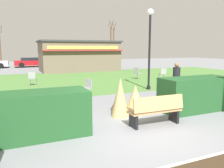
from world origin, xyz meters
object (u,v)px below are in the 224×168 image
object	(u,v)px
lamppost_mid	(150,40)
parked_car_center_slot	(32,62)
cafe_chair_center	(32,77)
tree_right_bg	(111,44)
tree_center_bg	(114,44)
cafe_chair_west	(87,87)
parked_car_east_slot	(78,61)
person_strolling	(176,80)
food_kiosk	(79,56)
cafe_chair_north	(163,73)
cafe_chair_east	(137,72)
park_bench	(156,110)
tree_left_bg	(0,47)

from	to	relation	value
lamppost_mid	parked_car_center_slot	size ratio (longest dim) A/B	1.06
cafe_chair_center	tree_right_bg	bearing A→B (deg)	55.10
parked_car_center_slot	tree_center_bg	xyz separation A→B (m)	(14.66, 6.97, 2.46)
cafe_chair_west	parked_car_east_slot	size ratio (longest dim) A/B	0.21
parked_car_center_slot	parked_car_east_slot	size ratio (longest dim) A/B	1.00
lamppost_mid	parked_car_east_slot	xyz separation A→B (m)	(1.19, 19.73, -2.17)
person_strolling	parked_car_center_slot	xyz separation A→B (m)	(-4.82, 22.20, -0.22)
cafe_chair_west	tree_center_bg	xyz separation A→B (m)	(13.70, 27.34, 2.58)
food_kiosk	cafe_chair_center	xyz separation A→B (m)	(-5.40, -8.35, -1.05)
cafe_chair_north	parked_car_center_slot	size ratio (longest dim) A/B	0.21
cafe_chair_north	parked_car_east_slot	world-z (taller)	parked_car_east_slot
cafe_chair_east	tree_right_bg	size ratio (longest dim) A/B	0.13
cafe_chair_east	parked_car_east_slot	distance (m)	15.62
cafe_chair_center	person_strolling	xyz separation A→B (m)	(5.97, -6.55, 0.33)
cafe_chair_west	cafe_chair_center	bearing A→B (deg)	114.14
park_bench	cafe_chair_north	distance (m)	10.30
food_kiosk	cafe_chair_west	xyz separation A→B (m)	(-3.28, -13.07, -1.05)
park_bench	cafe_chair_west	world-z (taller)	park_bench
cafe_chair_west	parked_car_east_slot	bearing A→B (deg)	75.91
cafe_chair_center	park_bench	bearing A→B (deg)	-73.35
park_bench	lamppost_mid	world-z (taller)	lamppost_mid
cafe_chair_east	cafe_chair_north	bearing A→B (deg)	-42.41
food_kiosk	parked_car_center_slot	distance (m)	8.49
food_kiosk	person_strolling	bearing A→B (deg)	-87.79
cafe_chair_west	parked_car_center_slot	bearing A→B (deg)	92.71
lamppost_mid	tree_center_bg	bearing A→B (deg)	69.90
cafe_chair_west	lamppost_mid	bearing A→B (deg)	9.25
parked_car_east_slot	tree_right_bg	size ratio (longest dim) A/B	0.61
cafe_chair_center	cafe_chair_north	xyz separation A→B (m)	(9.09, -1.27, 0.00)
cafe_chair_center	cafe_chair_north	distance (m)	9.17
cafe_chair_west	tree_right_bg	world-z (taller)	tree_right_bg
cafe_chair_east	tree_center_bg	world-z (taller)	tree_center_bg
food_kiosk	parked_car_east_slot	size ratio (longest dim) A/B	1.92
cafe_chair_north	tree_left_bg	xyz separation A→B (m)	(-11.74, 24.07, 1.96)
tree_left_bg	tree_center_bg	distance (m)	18.48
cafe_chair_center	parked_car_east_slot	size ratio (longest dim) A/B	0.21
cafe_chair_east	person_strolling	distance (m)	6.80
lamppost_mid	parked_car_east_slot	world-z (taller)	lamppost_mid
lamppost_mid	tree_center_bg	distance (m)	28.43
cafe_chair_west	cafe_chair_east	distance (m)	7.30
cafe_chair_north	tree_right_bg	xyz separation A→B (m)	(5.36, 21.99, 2.61)
park_bench	food_kiosk	size ratio (longest dim) A/B	0.21
cafe_chair_east	parked_car_center_slot	xyz separation A→B (m)	(-6.51, 15.62, 0.12)
cafe_chair_west	person_strolling	bearing A→B (deg)	-25.36
cafe_chair_west	cafe_chair_east	size ratio (longest dim) A/B	1.00
person_strolling	tree_left_bg	bearing A→B (deg)	140.85
cafe_chair_center	tree_center_bg	bearing A→B (deg)	55.04
lamppost_mid	cafe_chair_center	distance (m)	7.64
cafe_chair_east	cafe_chair_west	bearing A→B (deg)	-139.39
cafe_chair_west	tree_left_bg	xyz separation A→B (m)	(-4.77, 27.51, 1.96)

